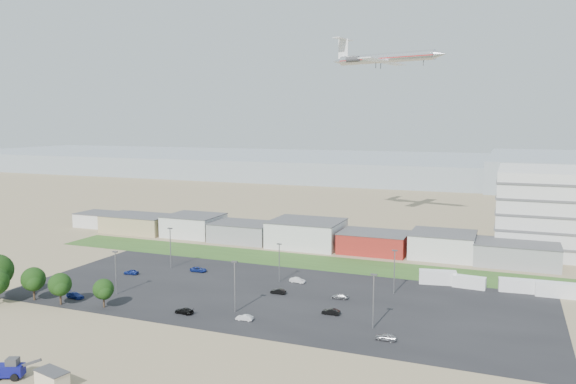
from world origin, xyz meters
The scene contains 31 objects.
ground centered at (0.00, 0.00, 0.00)m, with size 700.00×700.00×0.00m, color #8C7959.
parking_lot centered at (5.00, 20.00, 0.01)m, with size 120.00×50.00×0.01m, color black.
grass_strip centered at (0.00, 52.00, 0.01)m, with size 160.00×16.00×0.02m, color #32531F.
hills_backdrop centered at (40.00, 315.00, 4.50)m, with size 700.00×200.00×9.00m, color gray, non-canonical shape.
building_row centered at (-17.00, 71.00, 4.00)m, with size 170.00×20.00×8.00m, color silver, non-canonical shape.
portable_shed centered at (-8.38, -33.59, 1.34)m, with size 5.34×2.77×2.69m, color beige, non-canonical shape.
telehandler centered at (-17.17, -33.67, 1.62)m, with size 7.76×2.59×3.23m, color #0C0D60, non-canonical shape.
box_trailer_a centered at (38.07, 43.01, 1.65)m, with size 8.79×2.75×3.30m, color silver, non-canonical shape.
box_trailer_b centered at (45.49, 42.33, 1.41)m, with size 7.53×2.35×2.82m, color silver, non-canonical shape.
box_trailer_c centered at (56.02, 43.15, 1.51)m, with size 8.06×2.52×3.02m, color silver, non-canonical shape.
box_trailer_d centered at (64.18, 42.46, 1.64)m, with size 8.76×2.74×3.28m, color silver, non-canonical shape.
tree_mid centered at (-43.42, -3.05, 4.21)m, with size 5.61×5.61×8.41m, color black, non-canonical shape.
tree_right centered at (-35.73, -3.24, 3.94)m, with size 5.26×5.26×7.89m, color black, non-canonical shape.
tree_near centered at (-25.75, -1.32, 3.53)m, with size 4.70×4.70×7.05m, color black, non-canonical shape.
lightpole_front_l centered at (-29.38, 7.30, 5.00)m, with size 1.18×0.49×10.01m, color slate, non-canonical shape.
lightpole_front_m centered at (1.51, 6.44, 5.40)m, with size 1.27×0.53×10.80m, color slate, non-canonical shape.
lightpole_front_r centered at (30.28, 7.87, 5.33)m, with size 1.25×0.52×10.66m, color slate, non-canonical shape.
lightpole_back_l centered at (-30.88, 31.77, 5.48)m, with size 1.29×0.54×10.96m, color slate, non-canonical shape.
lightpole_back_m centered at (1.53, 30.30, 4.81)m, with size 1.13×0.47×9.62m, color slate, non-canonical shape.
lightpole_back_r centered at (29.69, 31.30, 5.10)m, with size 1.20×0.50×10.20m, color slate, non-canonical shape.
airliner centered at (9.77, 111.05, 62.17)m, with size 44.39×30.27×13.12m, color silver, non-canonical shape.
parked_car_1 centered at (20.53, 12.26, 0.63)m, with size 1.32×3.80×1.25m, color black.
parked_car_2 centered at (33.84, 2.85, 0.65)m, with size 1.54×3.82×1.30m, color #A5A5AA.
parked_car_3 centered at (-7.77, 1.62, 0.61)m, with size 1.70×4.18×1.21m, color black.
parked_car_5 centered at (-36.73, 22.30, 0.65)m, with size 1.54×3.84×1.31m, color navy.
parked_car_7 centered at (5.08, 21.15, 0.60)m, with size 1.26×3.62×1.19m, color black.
parked_car_9 centered at (-21.87, 31.07, 0.62)m, with size 2.05×4.45×1.24m, color navy.
parked_car_10 centered at (-36.02, 1.39, 0.64)m, with size 1.80×4.42×1.28m, color navy.
parked_car_11 centered at (5.97, 31.21, 0.64)m, with size 1.35×3.86×1.27m, color silver.
parked_car_12 centered at (19.22, 22.89, 0.55)m, with size 1.55×3.81×1.10m, color #A5A5AA.
parked_car_13 centered at (5.53, 2.66, 0.57)m, with size 1.21×3.48×1.15m, color silver.
Camera 1 is at (53.40, -94.03, 39.25)m, focal length 35.00 mm.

